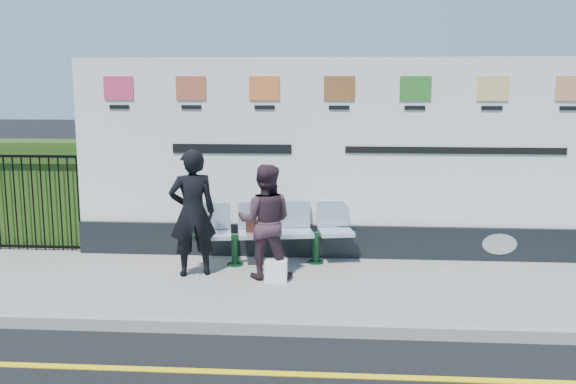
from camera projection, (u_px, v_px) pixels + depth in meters
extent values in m
plane|color=black|center=(285.00, 374.00, 6.14)|extent=(80.00, 80.00, 0.00)
cube|color=gray|center=(300.00, 286.00, 8.59)|extent=(14.00, 3.00, 0.12)
cube|color=gray|center=(292.00, 328.00, 7.11)|extent=(14.00, 0.18, 0.14)
cube|color=yellow|center=(285.00, 374.00, 6.14)|extent=(14.00, 0.10, 0.01)
cube|color=black|center=(337.00, 240.00, 9.83)|extent=(8.00, 0.30, 0.50)
cube|color=silver|center=(339.00, 142.00, 9.57)|extent=(8.00, 0.14, 2.50)
cube|color=#264715|center=(28.00, 192.00, 10.53)|extent=(2.35, 0.70, 1.70)
imported|color=black|center=(193.00, 213.00, 8.76)|extent=(0.75, 0.62, 1.75)
imported|color=#38242C|center=(265.00, 222.00, 8.65)|extent=(0.76, 0.59, 1.56)
cube|color=black|center=(255.00, 226.00, 9.30)|extent=(0.26, 0.15, 0.20)
cube|color=white|center=(276.00, 271.00, 8.56)|extent=(0.30, 0.18, 0.30)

